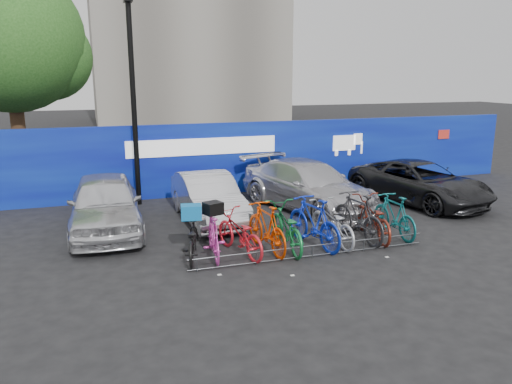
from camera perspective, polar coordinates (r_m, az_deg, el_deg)
name	(u,v)px	position (r m, az deg, el deg)	size (l,w,h in m)	color
ground	(301,249)	(11.78, 5.20, -6.50)	(100.00, 100.00, 0.00)	black
hoarding	(232,158)	(16.98, -2.76, 3.92)	(22.00, 0.18, 2.40)	#090983
tree	(16,42)	(20.35, -25.72, 15.15)	(5.40, 5.20, 7.80)	#382314
lamppost	(133,98)	(15.61, -13.84, 10.35)	(0.25, 0.50, 6.11)	black
bike_rack	(312,251)	(11.21, 6.44, -6.69)	(5.60, 0.03, 0.30)	#595B60
car_0	(105,204)	(13.37, -16.86, -1.28)	(1.75, 4.36, 1.49)	silver
car_1	(208,198)	(13.84, -5.50, -0.66)	(1.37, 3.94, 1.30)	silver
car_2	(308,186)	(15.07, 6.00, 0.74)	(2.00, 4.93, 1.43)	silver
car_3	(419,182)	(16.55, 18.18, 1.06)	(2.16, 4.69, 1.30)	black
bike_0	(192,239)	(11.08, -7.32, -5.34)	(0.61, 1.74, 0.91)	black
bike_1	(214,236)	(11.08, -4.87, -5.04)	(0.47, 1.67, 1.00)	#EC43B9
bike_2	(239,233)	(11.23, -1.94, -4.76)	(0.66, 1.89, 1.00)	red
bike_3	(267,228)	(11.40, 1.22, -4.10)	(0.54, 1.90, 1.14)	#EA4203
bike_4	(286,227)	(11.56, 3.46, -4.06)	(0.71, 2.03, 1.07)	#147435
bike_5	(314,222)	(11.77, 6.62, -3.45)	(0.57, 2.01, 1.21)	#0F2BC3
bike_6	(332,223)	(12.07, 8.65, -3.57)	(0.67, 1.93, 1.01)	#AAADB1
bike_7	(358,217)	(12.39, 11.58, -2.77)	(0.57, 2.01, 1.21)	#29292B
bike_8	(373,218)	(12.64, 13.19, -2.94)	(0.69, 1.98, 1.04)	maroon
bike_9	(394,216)	(12.93, 15.53, -2.61)	(0.51, 1.80, 1.08)	#10696E
cargo_crate	(191,212)	(10.90, -7.42, -2.28)	(0.44, 0.33, 0.31)	#0C65AB
cargo_topcase	(213,208)	(10.90, -4.94, -1.86)	(0.37, 0.33, 0.27)	black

